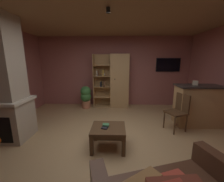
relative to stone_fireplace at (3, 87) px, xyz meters
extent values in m
cube|color=tan|center=(2.29, -0.14, -1.18)|extent=(5.67, 5.43, 0.02)
cube|color=#9E5B56|center=(2.29, 2.60, 0.13)|extent=(5.79, 0.06, 2.61)
cube|color=#8E6B47|center=(2.29, -0.14, 1.44)|extent=(5.67, 5.43, 0.02)
cube|color=white|center=(1.85, 2.57, 0.02)|extent=(0.58, 0.01, 0.81)
cube|color=tan|center=(0.00, 0.01, -0.75)|extent=(0.86, 0.66, 0.85)
cube|color=beige|center=(0.00, 0.01, -0.29)|extent=(0.94, 0.74, 0.06)
sphere|color=orange|center=(0.00, -0.30, -1.03)|extent=(0.14, 0.14, 0.14)
cube|color=tan|center=(2.50, 2.32, -0.20)|extent=(0.68, 0.38, 1.96)
cube|color=tan|center=(1.85, 2.50, -0.20)|extent=(0.62, 0.02, 1.96)
cube|color=tan|center=(1.54, 2.32, -0.20)|extent=(0.02, 0.38, 1.96)
sphere|color=black|center=(2.33, 2.12, -0.10)|extent=(0.04, 0.04, 0.04)
cube|color=tan|center=(1.85, 2.32, -1.16)|extent=(0.62, 0.38, 0.02)
cube|color=tan|center=(1.85, 2.32, -0.78)|extent=(0.62, 0.38, 0.02)
cube|color=tan|center=(1.85, 2.32, -0.39)|extent=(0.62, 0.38, 0.02)
cube|color=tan|center=(1.85, 2.32, 0.00)|extent=(0.62, 0.38, 0.02)
cube|color=tan|center=(1.85, 2.32, 0.39)|extent=(0.62, 0.38, 0.02)
cube|color=brown|center=(1.72, 2.27, 0.11)|extent=(0.04, 0.23, 0.19)
cube|color=black|center=(1.81, 2.27, -0.30)|extent=(0.05, 0.23, 0.17)
cube|color=beige|center=(1.70, 2.27, 0.10)|extent=(0.04, 0.23, 0.19)
cube|color=brown|center=(1.94, 2.27, -0.29)|extent=(0.03, 0.23, 0.19)
cube|color=gold|center=(1.90, 2.27, 0.12)|extent=(0.03, 0.23, 0.22)
sphere|color=beige|center=(1.91, 2.32, 0.05)|extent=(0.10, 0.10, 0.10)
cube|color=tan|center=(4.67, 0.83, -0.65)|extent=(1.32, 0.53, 1.05)
cube|color=#2D2826|center=(4.67, 0.83, -0.10)|extent=(1.38, 0.59, 0.04)
cube|color=#BFB299|center=(4.46, 0.90, -0.03)|extent=(0.15, 0.15, 0.11)
cube|color=#4C331E|center=(2.23, -0.29, -0.76)|extent=(0.66, 0.58, 0.05)
cube|color=#4C331E|center=(2.23, -0.29, -0.83)|extent=(0.60, 0.52, 0.08)
cube|color=#4C331E|center=(1.94, -0.54, -0.98)|extent=(0.07, 0.07, 0.39)
cube|color=#4C331E|center=(2.52, -0.54, -0.98)|extent=(0.07, 0.07, 0.39)
cube|color=#4C331E|center=(1.94, -0.03, -0.98)|extent=(0.07, 0.07, 0.39)
cube|color=#4C331E|center=(2.52, -0.03, -0.98)|extent=(0.07, 0.07, 0.39)
cube|color=black|center=(2.16, -0.33, -0.73)|extent=(0.14, 0.13, 0.02)
cube|color=#387247|center=(2.18, -0.25, -0.70)|extent=(0.13, 0.11, 0.03)
cube|color=#4C331E|center=(3.86, 0.50, -0.71)|extent=(0.55, 0.55, 0.04)
cube|color=#4C331E|center=(4.04, 0.57, -0.47)|extent=(0.19, 0.39, 0.44)
cylinder|color=#4C331E|center=(3.63, 0.60, -0.94)|extent=(0.04, 0.04, 0.46)
cylinder|color=#4C331E|center=(3.76, 0.27, -0.94)|extent=(0.04, 0.04, 0.46)
cylinder|color=#4C331E|center=(3.96, 0.74, -0.94)|extent=(0.04, 0.04, 0.46)
cylinder|color=#4C331E|center=(4.10, 0.40, -0.94)|extent=(0.04, 0.04, 0.46)
cylinder|color=#B77051|center=(1.26, 2.14, -1.05)|extent=(0.33, 0.33, 0.25)
sphere|color=#3D7F3D|center=(1.25, 2.18, -0.76)|extent=(0.39, 0.39, 0.39)
sphere|color=#3D7F3D|center=(1.25, 2.17, -0.55)|extent=(0.38, 0.38, 0.38)
cube|color=black|center=(4.31, 2.54, 0.40)|extent=(0.88, 0.05, 0.50)
cube|color=black|center=(4.31, 2.52, 0.40)|extent=(0.84, 0.01, 0.46)
cylinder|color=black|center=(2.24, -0.26, 1.36)|extent=(0.07, 0.07, 0.09)
camera|label=1|loc=(2.39, -2.80, 0.53)|focal=22.29mm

